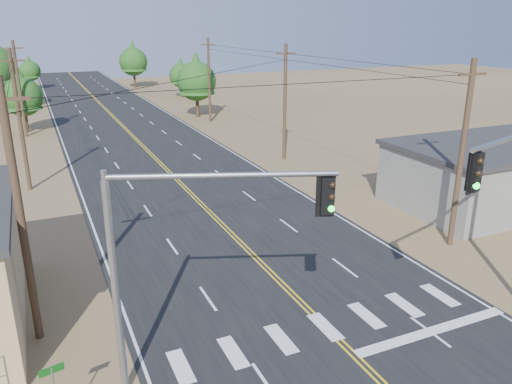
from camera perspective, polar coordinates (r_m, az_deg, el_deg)
road at (r=39.56m, az=-9.08°, el=1.44°), size 15.00×200.00×0.02m
building_right at (r=37.70m, az=26.53°, el=1.96°), size 15.00×8.00×4.00m
utility_pole_left_near at (r=19.69m, az=-25.36°, el=-2.35°), size 1.80×0.30×10.00m
utility_pole_left_mid at (r=39.13m, az=-25.39°, el=7.40°), size 1.80×0.30×10.00m
utility_pole_left_far at (r=58.95m, az=-25.40°, el=10.64°), size 1.80×0.30×10.00m
utility_pole_right_near at (r=28.15m, az=22.45°, el=3.99°), size 1.80×0.30×10.00m
utility_pole_right_mid at (r=43.99m, az=3.32°, el=10.21°), size 1.80×0.30×10.00m
utility_pole_right_far at (r=62.28m, az=-5.38°, el=12.66°), size 1.80×0.30×10.00m
signal_mast_left at (r=15.30m, az=-8.82°, el=-6.17°), size 6.48×2.71×7.63m
tree_left_near at (r=61.57m, az=-25.21°, el=10.23°), size 4.29×4.29×7.14m
tree_left_far at (r=102.71m, az=-24.45°, el=12.70°), size 3.66×3.66×6.11m
tree_right_near at (r=65.75m, az=-6.83°, el=12.90°), size 5.00×5.00×8.33m
tree_right_mid at (r=84.64m, az=-8.58°, el=13.29°), size 3.84×3.84×6.40m
tree_right_far at (r=99.65m, az=-13.87°, el=14.55°), size 5.19×5.19×8.64m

